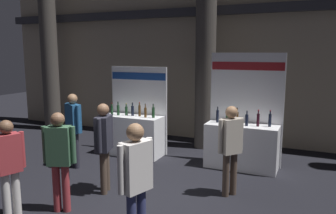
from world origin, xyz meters
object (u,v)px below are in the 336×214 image
Objects in this scene: exhibitor_booth_0 at (134,132)px; visitor_0 at (136,176)px; visitor_1 at (9,162)px; exhibitor_booth_1 at (242,141)px; visitor_4 at (104,140)px; visitor_5 at (60,154)px; visitor_3 at (231,144)px; visitor_2 at (74,124)px.

visitor_0 is at bearing -59.48° from exhibitor_booth_0.
exhibitor_booth_1 is at bearing -15.90° from visitor_1.
visitor_5 is (-0.20, -0.93, -0.03)m from visitor_4.
visitor_5 is at bearing -25.97° from visitor_1.
exhibitor_booth_0 is at bearing -177.19° from exhibitor_booth_1.
exhibitor_booth_1 reaches higher than visitor_1.
visitor_0 is 1.08× the size of visitor_1.
visitor_5 is at bearing -30.36° from visitor_4.
visitor_4 is at bearing -73.00° from exhibitor_booth_0.
exhibitor_booth_1 is 3.16m from visitor_4.
visitor_0 reaches higher than visitor_3.
visitor_1 is at bearing 21.56° from visitor_5.
exhibitor_booth_1 is at bearing 9.32° from visitor_0.
visitor_1 is 0.96× the size of visitor_5.
visitor_2 is (-0.73, -1.40, 0.40)m from exhibitor_booth_0.
exhibitor_booth_0 reaches higher than visitor_0.
visitor_1 is at bearing -44.99° from visitor_4.
exhibitor_booth_0 is at bearing 19.17° from visitor_1.
visitor_5 is (-2.23, -3.32, 0.35)m from exhibitor_booth_1.
visitor_0 reaches higher than visitor_5.
visitor_3 is 2.92m from visitor_5.
visitor_4 reaches higher than visitor_1.
visitor_0 is 1.02× the size of visitor_2.
visitor_1 is 0.96× the size of visitor_3.
exhibitor_booth_0 is 2.73m from exhibitor_booth_1.
exhibitor_booth_0 reaches higher than visitor_3.
exhibitor_booth_0 reaches higher than visitor_5.
visitor_2 is 2.17m from visitor_5.
exhibitor_booth_0 is at bearing -78.64° from visitor_3.
visitor_2 is (-3.45, -1.53, 0.37)m from exhibitor_booth_1.
visitor_3 is 2.29m from visitor_4.
exhibitor_booth_0 is 1.33× the size of visitor_4.
visitor_2 reaches higher than visitor_4.
visitor_5 is (0.53, 0.52, 0.05)m from visitor_1.
visitor_2 is (-0.68, 2.31, 0.07)m from visitor_1.
visitor_4 reaches higher than visitor_3.
exhibitor_booth_0 is 2.39m from visitor_4.
exhibitor_booth_1 is 4.74m from visitor_1.
exhibitor_booth_1 is 1.54× the size of visitor_4.
visitor_3 is (2.88, 2.26, 0.05)m from visitor_1.
exhibitor_booth_0 is 3.21m from visitor_3.
visitor_2 is at bearing -117.52° from exhibitor_booth_0.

